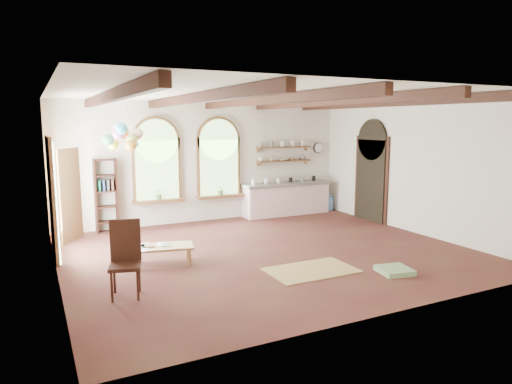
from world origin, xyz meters
TOP-DOWN VIEW (x-y plane):
  - floor at (0.00, 0.00)m, footprint 8.00×8.00m
  - ceiling_beams at (0.00, 0.00)m, footprint 6.20×6.80m
  - window_left at (-1.40, 3.43)m, footprint 1.30×0.28m
  - window_right at (0.30, 3.43)m, footprint 1.30×0.28m
  - left_doorway at (-3.95, 1.80)m, footprint 0.10×1.90m
  - right_doorway at (3.95, 1.50)m, footprint 0.10×1.30m
  - kitchen_counter at (2.30, 3.20)m, footprint 2.68×0.62m
  - wall_shelf_lower at (2.30, 3.38)m, footprint 1.70×0.24m
  - wall_shelf_upper at (2.30, 3.38)m, footprint 1.70×0.24m
  - wall_clock at (3.55, 3.45)m, footprint 0.32×0.04m
  - bookshelf at (-2.70, 3.32)m, footprint 0.53×0.32m
  - coffee_table at (-2.20, 0.19)m, footprint 1.31×0.81m
  - side_chair at (-3.10, -1.18)m, footprint 0.57×0.57m
  - floor_mat at (0.14, -1.43)m, footprint 1.60×0.99m
  - floor_cushion at (1.40, -2.20)m, footprint 0.64×0.64m
  - water_jug_a at (3.75, 3.20)m, footprint 0.28×0.28m
  - water_jug_b at (3.80, 3.20)m, footprint 0.27×0.27m
  - balloon_cluster at (-2.41, 2.19)m, footprint 0.87×0.96m
  - table_book at (-2.47, 0.26)m, footprint 0.17×0.25m
  - tablet at (-2.08, 0.19)m, footprint 0.24×0.30m
  - potted_plant_left at (-1.40, 3.32)m, footprint 0.27×0.23m
  - potted_plant_right at (0.30, 3.32)m, footprint 0.27×0.23m
  - shelf_cup_a at (1.55, 3.38)m, footprint 0.12×0.10m
  - shelf_cup_b at (1.90, 3.38)m, footprint 0.10×0.10m
  - shelf_bowl_a at (2.25, 3.38)m, footprint 0.22×0.22m
  - shelf_bowl_b at (2.60, 3.38)m, footprint 0.20×0.20m
  - shelf_vase at (2.95, 3.38)m, footprint 0.18×0.18m

SIDE VIEW (x-z plane):
  - floor at x=0.00m, z-range 0.00..0.00m
  - floor_mat at x=0.14m, z-range 0.00..0.02m
  - floor_cushion at x=1.40m, z-range 0.00..0.09m
  - water_jug_b at x=3.80m, z-range -0.04..0.48m
  - water_jug_a at x=3.75m, z-range -0.04..0.50m
  - coffee_table at x=-2.20m, z-range 0.13..0.48m
  - side_chair at x=-3.10m, z-range -0.25..0.93m
  - tablet at x=-2.08m, z-range 0.35..0.36m
  - table_book at x=-2.47m, z-range 0.35..0.37m
  - kitchen_counter at x=2.30m, z-range 0.01..0.95m
  - potted_plant_left at x=-1.40m, z-range 0.70..1.00m
  - potted_plant_right at x=0.30m, z-range 0.70..1.00m
  - bookshelf at x=-2.70m, z-range 0.00..1.80m
  - right_doorway at x=3.95m, z-range -0.10..2.30m
  - left_doorway at x=-3.95m, z-range -0.10..2.40m
  - wall_shelf_lower at x=2.30m, z-range 1.53..1.57m
  - shelf_bowl_a at x=2.25m, z-range 1.57..1.62m
  - shelf_bowl_b at x=2.60m, z-range 1.57..1.63m
  - shelf_cup_b at x=1.90m, z-range 1.57..1.66m
  - shelf_cup_a at x=1.55m, z-range 1.57..1.67m
  - window_left at x=-1.40m, z-range 0.53..2.73m
  - window_right at x=0.30m, z-range 0.53..2.73m
  - shelf_vase at x=2.95m, z-range 1.57..1.76m
  - wall_clock at x=3.55m, z-range 1.74..2.06m
  - wall_shelf_upper at x=2.30m, z-range 1.93..1.97m
  - balloon_cluster at x=-2.41m, z-range 1.76..2.91m
  - ceiling_beams at x=0.00m, z-range 3.01..3.19m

